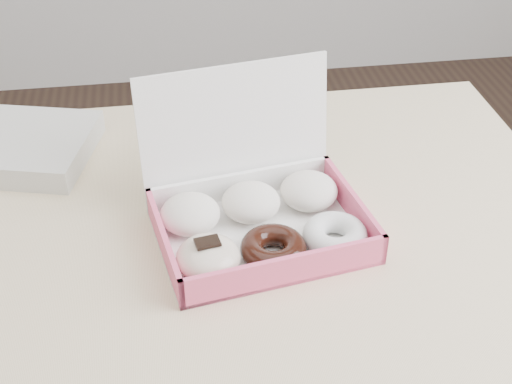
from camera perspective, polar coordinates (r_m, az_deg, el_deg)
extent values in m
cube|color=#C8B283|center=(0.97, -7.95, -5.37)|extent=(1.20, 0.80, 0.04)
cylinder|color=#C8B283|center=(1.57, 13.26, -5.34)|extent=(0.05, 0.05, 0.71)
cube|color=white|center=(0.96, 0.45, -3.62)|extent=(0.30, 0.24, 0.01)
cube|color=#E85379|center=(0.88, 2.45, -6.37)|extent=(0.27, 0.05, 0.05)
cube|color=white|center=(1.02, -1.25, 0.48)|extent=(0.27, 0.05, 0.05)
cube|color=#E85379|center=(0.92, -7.35, -4.24)|extent=(0.04, 0.20, 0.05)
cube|color=#E85379|center=(0.99, 7.72, -1.19)|extent=(0.04, 0.20, 0.05)
cube|color=white|center=(0.99, -1.65, 4.73)|extent=(0.27, 0.08, 0.20)
ellipsoid|color=white|center=(0.96, -5.29, -1.75)|extent=(0.09, 0.09, 0.05)
ellipsoid|color=white|center=(0.98, -0.42, -0.81)|extent=(0.09, 0.09, 0.05)
ellipsoid|color=white|center=(1.00, 4.25, 0.10)|extent=(0.09, 0.09, 0.05)
ellipsoid|color=beige|center=(0.89, -3.84, -5.25)|extent=(0.09, 0.09, 0.05)
cube|color=black|center=(0.88, -3.91, -4.03)|extent=(0.03, 0.03, 0.00)
torus|color=black|center=(0.91, 1.39, -4.53)|extent=(0.10, 0.10, 0.03)
torus|color=white|center=(0.94, 6.34, -3.46)|extent=(0.10, 0.10, 0.03)
cube|color=silver|center=(1.18, -18.78, 3.52)|extent=(0.28, 0.24, 0.04)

